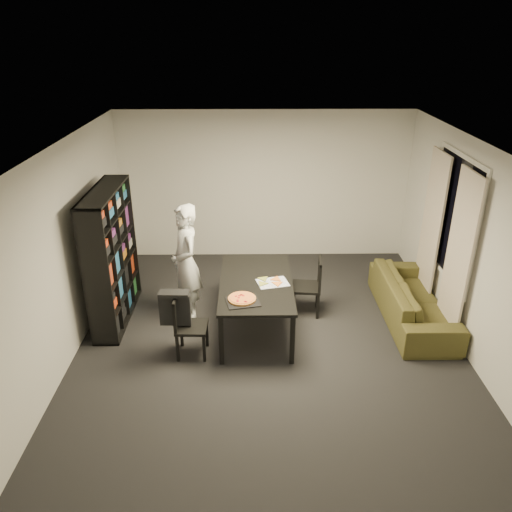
{
  "coord_description": "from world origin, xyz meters",
  "views": [
    {
      "loc": [
        -0.24,
        -5.63,
        3.82
      ],
      "look_at": [
        -0.17,
        0.39,
        1.05
      ],
      "focal_mm": 35.0,
      "sensor_mm": 36.0,
      "label": 1
    }
  ],
  "objects_px": {
    "bookshelf": "(111,257)",
    "person": "(186,263)",
    "sofa": "(413,300)",
    "chair_left": "(185,322)",
    "pepperoni_pizza": "(242,298)",
    "chair_right": "(312,282)",
    "dining_table": "(256,286)",
    "baking_tray": "(243,302)"
  },
  "relations": [
    {
      "from": "person",
      "to": "baking_tray",
      "type": "bearing_deg",
      "value": 18.25
    },
    {
      "from": "chair_left",
      "to": "baking_tray",
      "type": "xyz_separation_m",
      "value": [
        0.73,
        0.05,
        0.25
      ]
    },
    {
      "from": "dining_table",
      "to": "pepperoni_pizza",
      "type": "relative_size",
      "value": 4.95
    },
    {
      "from": "bookshelf",
      "to": "dining_table",
      "type": "height_order",
      "value": "bookshelf"
    },
    {
      "from": "dining_table",
      "to": "sofa",
      "type": "height_order",
      "value": "dining_table"
    },
    {
      "from": "bookshelf",
      "to": "sofa",
      "type": "distance_m",
      "value": 4.27
    },
    {
      "from": "dining_table",
      "to": "person",
      "type": "xyz_separation_m",
      "value": [
        -0.97,
        0.34,
        0.18
      ]
    },
    {
      "from": "chair_left",
      "to": "chair_right",
      "type": "distance_m",
      "value": 1.98
    },
    {
      "from": "baking_tray",
      "to": "person",
      "type": "bearing_deg",
      "value": 131.97
    },
    {
      "from": "dining_table",
      "to": "chair_right",
      "type": "height_order",
      "value": "chair_right"
    },
    {
      "from": "chair_right",
      "to": "sofa",
      "type": "distance_m",
      "value": 1.44
    },
    {
      "from": "chair_left",
      "to": "person",
      "type": "distance_m",
      "value": 1.01
    },
    {
      "from": "bookshelf",
      "to": "chair_right",
      "type": "bearing_deg",
      "value": 1.75
    },
    {
      "from": "bookshelf",
      "to": "person",
      "type": "bearing_deg",
      "value": 1.35
    },
    {
      "from": "dining_table",
      "to": "baking_tray",
      "type": "bearing_deg",
      "value": -107.17
    },
    {
      "from": "chair_left",
      "to": "pepperoni_pizza",
      "type": "distance_m",
      "value": 0.77
    },
    {
      "from": "bookshelf",
      "to": "person",
      "type": "distance_m",
      "value": 1.02
    },
    {
      "from": "person",
      "to": "dining_table",
      "type": "bearing_deg",
      "value": 47.05
    },
    {
      "from": "dining_table",
      "to": "sofa",
      "type": "relative_size",
      "value": 0.85
    },
    {
      "from": "bookshelf",
      "to": "sofa",
      "type": "relative_size",
      "value": 0.93
    },
    {
      "from": "chair_right",
      "to": "baking_tray",
      "type": "xyz_separation_m",
      "value": [
        -0.98,
        -0.95,
        0.24
      ]
    },
    {
      "from": "person",
      "to": "baking_tray",
      "type": "xyz_separation_m",
      "value": [
        0.8,
        -0.89,
        -0.11
      ]
    },
    {
      "from": "baking_tray",
      "to": "bookshelf",
      "type": "bearing_deg",
      "value": 154.47
    },
    {
      "from": "pepperoni_pizza",
      "to": "chair_right",
      "type": "bearing_deg",
      "value": 42.45
    },
    {
      "from": "bookshelf",
      "to": "dining_table",
      "type": "bearing_deg",
      "value": -9.01
    },
    {
      "from": "bookshelf",
      "to": "person",
      "type": "height_order",
      "value": "bookshelf"
    },
    {
      "from": "person",
      "to": "sofa",
      "type": "xyz_separation_m",
      "value": [
        3.2,
        -0.12,
        -0.54
      ]
    },
    {
      "from": "dining_table",
      "to": "bookshelf",
      "type": "bearing_deg",
      "value": 170.99
    },
    {
      "from": "dining_table",
      "to": "sofa",
      "type": "xyz_separation_m",
      "value": [
        2.23,
        0.22,
        -0.36
      ]
    },
    {
      "from": "chair_right",
      "to": "person",
      "type": "relative_size",
      "value": 0.51
    },
    {
      "from": "bookshelf",
      "to": "chair_left",
      "type": "distance_m",
      "value": 1.5
    },
    {
      "from": "chair_left",
      "to": "dining_table",
      "type": "bearing_deg",
      "value": -54.68
    },
    {
      "from": "sofa",
      "to": "chair_left",
      "type": "bearing_deg",
      "value": 104.65
    },
    {
      "from": "person",
      "to": "bookshelf",
      "type": "bearing_deg",
      "value": -112.37
    },
    {
      "from": "chair_right",
      "to": "chair_left",
      "type": "bearing_deg",
      "value": -53.78
    },
    {
      "from": "dining_table",
      "to": "baking_tray",
      "type": "distance_m",
      "value": 0.58
    },
    {
      "from": "dining_table",
      "to": "chair_right",
      "type": "xyz_separation_m",
      "value": [
        0.81,
        0.4,
        -0.17
      ]
    },
    {
      "from": "dining_table",
      "to": "chair_left",
      "type": "relative_size",
      "value": 2.08
    },
    {
      "from": "baking_tray",
      "to": "pepperoni_pizza",
      "type": "distance_m",
      "value": 0.05
    },
    {
      "from": "bookshelf",
      "to": "pepperoni_pizza",
      "type": "height_order",
      "value": "bookshelf"
    },
    {
      "from": "chair_left",
      "to": "pepperoni_pizza",
      "type": "xyz_separation_m",
      "value": [
        0.71,
        0.09,
        0.27
      ]
    },
    {
      "from": "chair_left",
      "to": "chair_right",
      "type": "xyz_separation_m",
      "value": [
        1.71,
        1.0,
        0.02
      ]
    }
  ]
}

